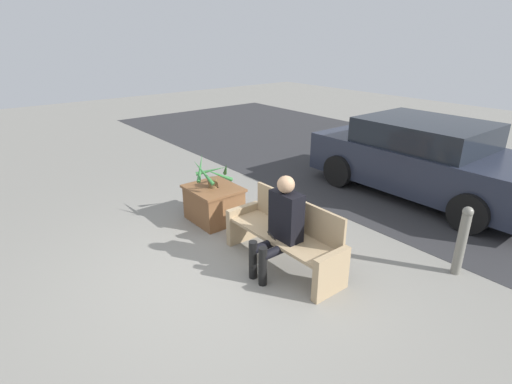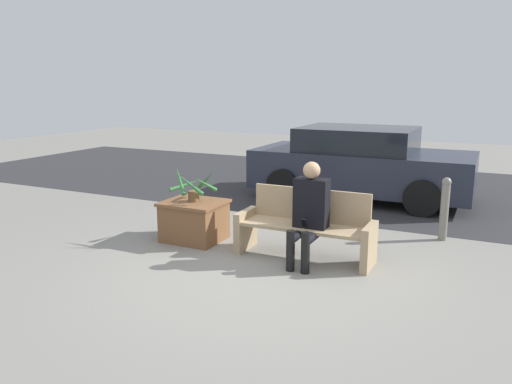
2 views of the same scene
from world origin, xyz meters
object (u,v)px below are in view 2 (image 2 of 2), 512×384
object	(u,v)px
potted_plant	(193,186)
parked_car	(361,163)
planter_box	(194,219)
bench	(306,226)
bollard_post	(445,208)
person_seated	(309,210)

from	to	relation	value
potted_plant	parked_car	xyz separation A→B (m)	(1.43, 3.62, -0.10)
planter_box	potted_plant	distance (m)	0.48
potted_plant	bench	bearing A→B (deg)	0.97
bench	planter_box	size ratio (longest dim) A/B	2.10
planter_box	parked_car	xyz separation A→B (m)	(1.44, 3.61, 0.37)
parked_car	bollard_post	distance (m)	2.72
planter_box	potted_plant	size ratio (longest dim) A/B	1.24
bench	potted_plant	xyz separation A→B (m)	(-1.64, -0.03, 0.38)
parked_car	planter_box	bearing A→B (deg)	-111.67
bench	bollard_post	distance (m)	2.12
person_seated	planter_box	bearing A→B (deg)	174.57
bench	potted_plant	world-z (taller)	potted_plant
person_seated	bollard_post	bearing A→B (deg)	50.05
bench	planter_box	distance (m)	1.65
planter_box	bollard_post	xyz separation A→B (m)	(3.15, 1.51, 0.17)
planter_box	bollard_post	distance (m)	3.50
planter_box	bollard_post	world-z (taller)	bollard_post
potted_plant	bollard_post	world-z (taller)	potted_plant
person_seated	parked_car	bearing A→B (deg)	94.71
bench	parked_car	size ratio (longest dim) A/B	0.43
planter_box	parked_car	world-z (taller)	parked_car
bench	parked_car	xyz separation A→B (m)	(-0.21, 3.59, 0.28)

